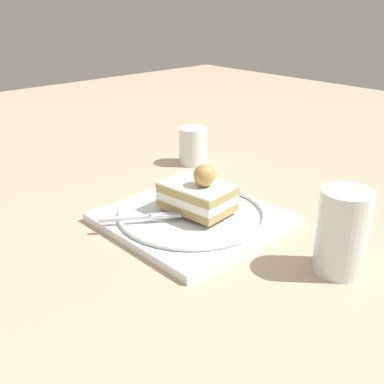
{
  "coord_description": "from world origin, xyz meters",
  "views": [
    {
      "loc": [
        0.4,
        0.44,
        0.31
      ],
      "look_at": [
        -0.02,
        -0.01,
        0.05
      ],
      "focal_mm": 43.47,
      "sensor_mm": 36.0,
      "label": 1
    }
  ],
  "objects_px": {
    "drink_glass_far": "(342,237)",
    "drink_glass_near": "(193,148)",
    "dessert_plate": "(192,217)",
    "fork": "(143,217)",
    "cake_slice": "(198,194)"
  },
  "relations": [
    {
      "from": "cake_slice",
      "to": "drink_glass_near",
      "type": "relative_size",
      "value": 1.51
    },
    {
      "from": "dessert_plate",
      "to": "drink_glass_far",
      "type": "bearing_deg",
      "value": 101.78
    },
    {
      "from": "cake_slice",
      "to": "drink_glass_near",
      "type": "height_order",
      "value": "cake_slice"
    },
    {
      "from": "cake_slice",
      "to": "drink_glass_near",
      "type": "bearing_deg",
      "value": -130.93
    },
    {
      "from": "cake_slice",
      "to": "drink_glass_far",
      "type": "distance_m",
      "value": 0.22
    },
    {
      "from": "drink_glass_far",
      "to": "dessert_plate",
      "type": "bearing_deg",
      "value": -78.22
    },
    {
      "from": "cake_slice",
      "to": "fork",
      "type": "xyz_separation_m",
      "value": [
        0.08,
        -0.03,
        -0.02
      ]
    },
    {
      "from": "dessert_plate",
      "to": "drink_glass_near",
      "type": "distance_m",
      "value": 0.26
    },
    {
      "from": "cake_slice",
      "to": "fork",
      "type": "height_order",
      "value": "cake_slice"
    },
    {
      "from": "cake_slice",
      "to": "fork",
      "type": "distance_m",
      "value": 0.09
    },
    {
      "from": "drink_glass_far",
      "to": "drink_glass_near",
      "type": "bearing_deg",
      "value": -108.14
    },
    {
      "from": "cake_slice",
      "to": "drink_glass_far",
      "type": "relative_size",
      "value": 1.04
    },
    {
      "from": "drink_glass_near",
      "to": "cake_slice",
      "type": "bearing_deg",
      "value": 49.07
    },
    {
      "from": "fork",
      "to": "drink_glass_near",
      "type": "distance_m",
      "value": 0.3
    },
    {
      "from": "dessert_plate",
      "to": "cake_slice",
      "type": "distance_m",
      "value": 0.04
    }
  ]
}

